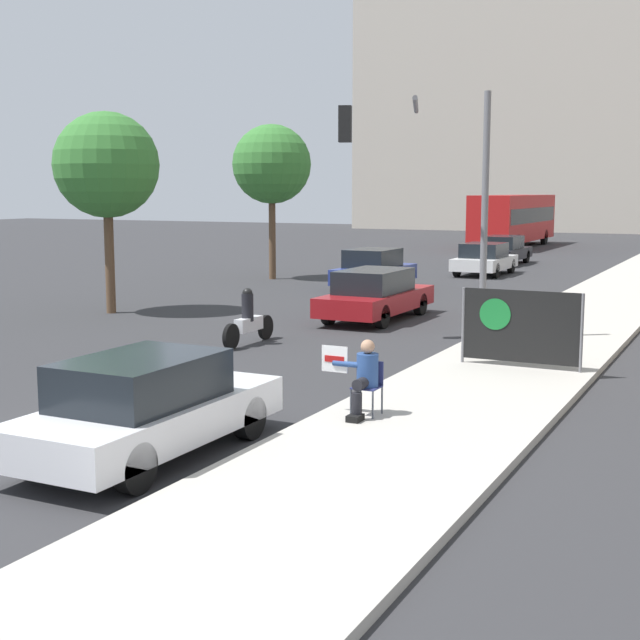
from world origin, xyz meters
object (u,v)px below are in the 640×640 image
(car_on_road_distant, at_px, (484,259))
(city_bus_on_road, at_px, (514,217))
(seated_protester, at_px, (364,376))
(protest_banner, at_px, (520,326))
(car_on_road_nearest, at_px, (375,295))
(street_tree_near_curb, at_px, (106,166))
(traffic_light_pole, at_px, (432,172))
(car_on_road_midblock, at_px, (374,269))
(motorcycle_on_road, at_px, (248,321))
(car_on_road_far_lane, at_px, (504,250))
(street_tree_midblock, at_px, (272,165))
(parked_car_curbside, at_px, (147,407))

(car_on_road_distant, distance_m, city_bus_on_road, 20.10)
(seated_protester, relative_size, protest_banner, 0.49)
(car_on_road_nearest, bearing_deg, car_on_road_distant, 94.19)
(car_on_road_nearest, xyz_separation_m, street_tree_near_curb, (-7.63, -2.19, 3.62))
(protest_banner, bearing_deg, traffic_light_pole, 136.62)
(car_on_road_midblock, relative_size, motorcycle_on_road, 1.89)
(car_on_road_nearest, distance_m, street_tree_near_curb, 8.72)
(car_on_road_far_lane, bearing_deg, car_on_road_nearest, -84.98)
(protest_banner, distance_m, city_bus_on_road, 41.31)
(car_on_road_midblock, distance_m, car_on_road_distant, 7.66)
(car_on_road_nearest, distance_m, motorcycle_on_road, 5.21)
(car_on_road_nearest, distance_m, city_bus_on_road, 34.70)
(protest_banner, height_order, street_tree_midblock, street_tree_midblock)
(car_on_road_nearest, relative_size, street_tree_midblock, 0.75)
(car_on_road_nearest, bearing_deg, street_tree_near_curb, -163.98)
(protest_banner, height_order, street_tree_near_curb, street_tree_near_curb)
(traffic_light_pole, height_order, street_tree_near_curb, street_tree_near_curb)
(car_on_road_far_lane, bearing_deg, protest_banner, -74.45)
(car_on_road_midblock, height_order, city_bus_on_road, city_bus_on_road)
(city_bus_on_road, distance_m, street_tree_near_curb, 36.71)
(car_on_road_far_lane, relative_size, motorcycle_on_road, 2.04)
(seated_protester, xyz_separation_m, city_bus_on_road, (-9.12, 44.91, 1.15))
(seated_protester, distance_m, traffic_light_pole, 8.44)
(car_on_road_far_lane, height_order, motorcycle_on_road, car_on_road_far_lane)
(protest_banner, xyz_separation_m, car_on_road_distant, (-6.56, 20.28, -0.26))
(car_on_road_distant, bearing_deg, street_tree_near_curb, -111.29)
(street_tree_midblock, bearing_deg, motorcycle_on_road, -62.56)
(seated_protester, xyz_separation_m, parked_car_curbside, (-1.94, -2.91, -0.07))
(car_on_road_distant, bearing_deg, car_on_road_far_lane, 97.05)
(car_on_road_midblock, bearing_deg, motorcycle_on_road, -80.70)
(seated_protester, bearing_deg, street_tree_midblock, 138.63)
(street_tree_midblock, bearing_deg, city_bus_on_road, 81.96)
(protest_banner, xyz_separation_m, motorcycle_on_road, (-6.60, 0.57, -0.39))
(seated_protester, relative_size, street_tree_midblock, 0.19)
(street_tree_near_curb, bearing_deg, motorcycle_on_road, -23.97)
(motorcycle_on_road, height_order, street_tree_midblock, street_tree_midblock)
(parked_car_curbside, distance_m, city_bus_on_road, 48.37)
(car_on_road_midblock, distance_m, car_on_road_far_lane, 13.40)
(street_tree_midblock, bearing_deg, traffic_light_pole, -47.21)
(protest_banner, bearing_deg, seated_protester, -103.85)
(protest_banner, relative_size, parked_car_curbside, 0.56)
(seated_protester, bearing_deg, protest_banner, 91.80)
(traffic_light_pole, relative_size, parked_car_curbside, 1.33)
(parked_car_curbside, bearing_deg, city_bus_on_road, 98.54)
(street_tree_near_curb, bearing_deg, traffic_light_pole, -4.35)
(motorcycle_on_road, relative_size, street_tree_midblock, 0.35)
(car_on_road_distant, height_order, car_on_road_far_lane, car_on_road_far_lane)
(car_on_road_far_lane, bearing_deg, street_tree_midblock, -119.67)
(car_on_road_nearest, relative_size, car_on_road_distant, 1.14)
(parked_car_curbside, distance_m, car_on_road_far_lane, 34.33)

